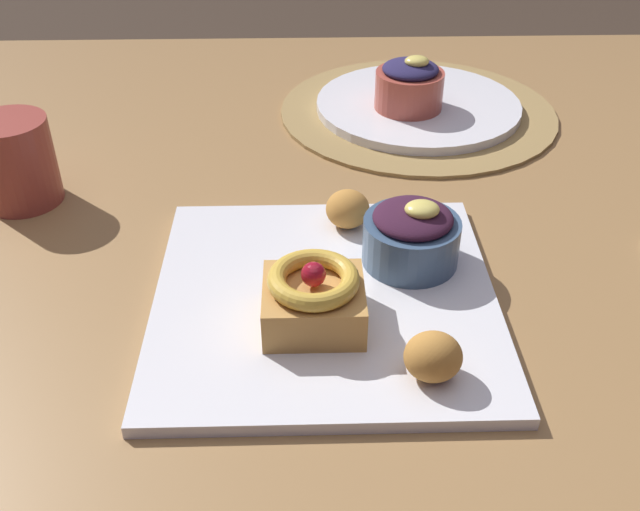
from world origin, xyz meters
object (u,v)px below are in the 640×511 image
Objects in this scene: back_ramekin at (406,85)px; fritter_middle at (344,209)px; berry_ramekin at (407,235)px; coffee_mug at (12,162)px; cake_slice at (309,298)px; fritter_front at (428,357)px; back_plate at (415,105)px; front_plate at (321,299)px.

fritter_middle is at bearing -109.26° from back_ramekin.
coffee_mug reaches higher than berry_ramekin.
cake_slice is 0.11m from fritter_front.
fritter_front is 0.50m from back_ramekin.
coffee_mug is at bearing 167.35° from fritter_middle.
fritter_middle is 0.30m from back_ramekin.
back_ramekin is at bearing -130.00° from back_plate.
fritter_middle reaches higher than front_plate.
back_plate is 3.08× the size of back_ramekin.
berry_ramekin is 0.95× the size of coffee_mug.
back_ramekin reaches higher than fritter_front.
berry_ramekin is at bearing -19.30° from coffee_mug.
front_plate is 3.42× the size of back_ramekin.
back_ramekin is at bearing 84.93° from fritter_front.
berry_ramekin is 0.33× the size of back_plate.
back_plate is at bearing 69.06° from fritter_middle.
cake_slice is 0.13m from berry_ramekin.
front_plate is at bearing -108.89° from back_plate.
fritter_middle is 0.36m from coffee_mug.
fritter_front is 0.51m from coffee_mug.
fritter_front is (0.08, -0.11, 0.03)m from front_plate.
fritter_middle is at bearing 76.08° from cake_slice.
back_ramekin reaches higher than berry_ramekin.
cake_slice is at bearing -105.86° from front_plate.
berry_ramekin is 0.37m from back_plate.
fritter_front is at bearing -36.20° from coffee_mug.
cake_slice is 0.93× the size of berry_ramekin.
berry_ramekin is at bearing -99.12° from back_plate.
cake_slice reaches higher than fritter_front.
front_plate is 6.89× the size of fritter_middle.
berry_ramekin is 0.16m from fritter_front.
fritter_middle is at bearing 131.12° from berry_ramekin.
berry_ramekin is at bearing 43.08° from cake_slice.
front_plate is at bearing -149.51° from berry_ramekin.
berry_ramekin reaches higher than back_plate.
front_plate is 0.12m from fritter_middle.
front_plate is at bearing -30.41° from coffee_mug.
fritter_middle is (0.04, 0.15, -0.01)m from cake_slice.
fritter_front is 0.48× the size of coffee_mug.
coffee_mug is (-0.33, 0.19, 0.04)m from front_plate.
front_plate is 3.20× the size of coffee_mug.
fritter_front is at bearing -36.37° from cake_slice.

